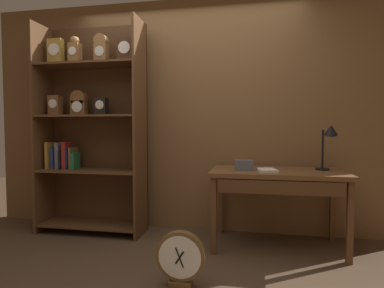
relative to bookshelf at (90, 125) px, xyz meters
name	(u,v)px	position (x,y,z in m)	size (l,w,h in m)	color
ground_plane	(154,283)	(1.06, -1.02, -1.20)	(10.00, 10.00, 0.00)	#4C3826
back_wood_panel	(189,115)	(1.06, 0.31, 0.10)	(4.80, 0.05, 2.60)	brown
bookshelf	(90,125)	(0.00, 0.00, 0.00)	(1.17, 0.39, 2.30)	brown
workbench	(277,179)	(2.01, -0.12, -0.53)	(1.26, 0.68, 0.75)	brown
desk_lamp	(329,138)	(2.48, -0.04, -0.13)	(0.20, 0.20, 0.46)	black
toolbox_small	(244,165)	(1.69, -0.17, -0.39)	(0.17, 0.09, 0.10)	#595960
open_repair_manual	(267,170)	(1.90, -0.22, -0.43)	(0.16, 0.22, 0.03)	silver
round_clock_large	(181,258)	(1.26, -1.02, -0.99)	(0.37, 0.11, 0.41)	brown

